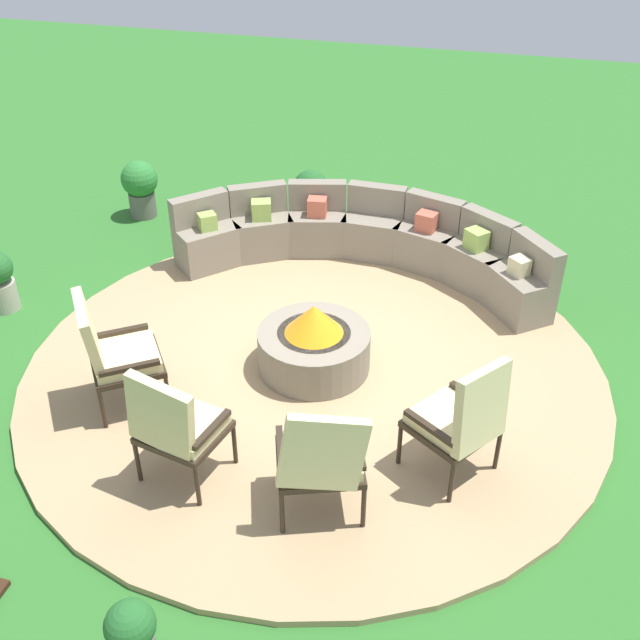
% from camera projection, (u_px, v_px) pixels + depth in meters
% --- Properties ---
extents(ground_plane, '(24.00, 24.00, 0.00)m').
position_uv_depth(ground_plane, '(314.00, 372.00, 7.00)').
color(ground_plane, '#2D6B28').
extents(patio_circle, '(5.34, 5.34, 0.06)m').
position_uv_depth(patio_circle, '(314.00, 369.00, 6.98)').
color(patio_circle, tan).
rests_on(patio_circle, ground_plane).
extents(fire_pit, '(1.03, 1.03, 0.67)m').
position_uv_depth(fire_pit, '(314.00, 344.00, 6.82)').
color(fire_pit, gray).
rests_on(fire_pit, patio_circle).
extents(curved_stone_bench, '(4.18, 1.45, 0.80)m').
position_uv_depth(curved_stone_bench, '(366.00, 242.00, 8.31)').
color(curved_stone_bench, gray).
rests_on(curved_stone_bench, patio_circle).
extents(lounge_chair_front_left, '(0.82, 0.85, 1.07)m').
position_uv_depth(lounge_chair_front_left, '(113.00, 351.00, 6.24)').
color(lounge_chair_front_left, '#2D2319').
rests_on(lounge_chair_front_left, patio_circle).
extents(lounge_chair_front_right, '(0.68, 0.64, 1.05)m').
position_uv_depth(lounge_chair_front_right, '(175.00, 424.00, 5.49)').
color(lounge_chair_front_right, '#2D2319').
rests_on(lounge_chair_front_right, patio_circle).
extents(lounge_chair_back_left, '(0.78, 0.77, 1.04)m').
position_uv_depth(lounge_chair_back_left, '(321.00, 456.00, 5.23)').
color(lounge_chair_back_left, '#2D2319').
rests_on(lounge_chair_back_left, patio_circle).
extents(lounge_chair_back_right, '(0.79, 0.81, 1.08)m').
position_uv_depth(lounge_chair_back_right, '(462.00, 417.00, 5.54)').
color(lounge_chair_back_right, '#2D2319').
rests_on(lounge_chair_back_right, patio_circle).
extents(potted_plant_0, '(0.44, 0.44, 0.70)m').
position_uv_depth(potted_plant_0, '(311.00, 194.00, 9.34)').
color(potted_plant_0, brown).
rests_on(potted_plant_0, ground_plane).
extents(potted_plant_1, '(0.46, 0.46, 0.74)m').
position_uv_depth(potted_plant_1, '(140.00, 186.00, 9.50)').
color(potted_plant_1, '#605B56').
rests_on(potted_plant_1, ground_plane).
extents(potted_plant_3, '(0.30, 0.30, 0.61)m').
position_uv_depth(potted_plant_3, '(133.00, 638.00, 4.35)').
color(potted_plant_3, '#605B56').
rests_on(potted_plant_3, ground_plane).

